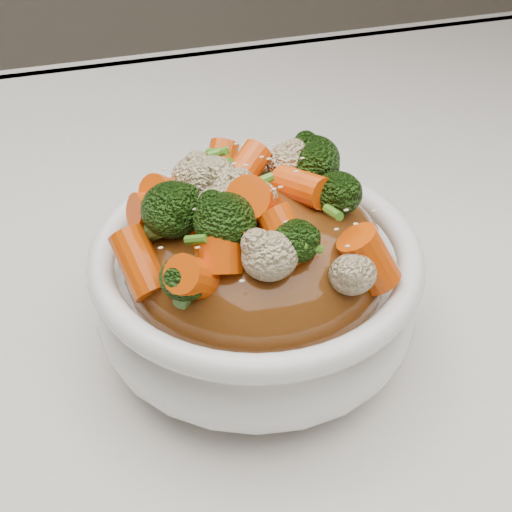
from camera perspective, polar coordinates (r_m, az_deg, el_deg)
name	(u,v)px	position (r m, az deg, el deg)	size (l,w,h in m)	color
tablecloth	(215,342)	(0.53, -2.98, -6.24)	(1.20, 0.80, 0.04)	silver
bowl	(256,293)	(0.47, 0.00, -2.72)	(0.19, 0.19, 0.08)	white
sauce_base	(256,260)	(0.46, 0.00, -0.26)	(0.15, 0.15, 0.08)	#603110
carrots	(256,180)	(0.42, 0.00, 5.57)	(0.15, 0.15, 0.04)	#DE4B07
broccoli	(256,181)	(0.42, 0.00, 5.47)	(0.15, 0.15, 0.04)	black
cauliflower	(256,184)	(0.42, 0.00, 5.27)	(0.15, 0.15, 0.03)	beige
scallions	(256,178)	(0.42, 0.00, 5.67)	(0.12, 0.12, 0.02)	#43821E
sesame_seeds	(256,178)	(0.42, 0.00, 5.67)	(0.14, 0.14, 0.01)	beige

